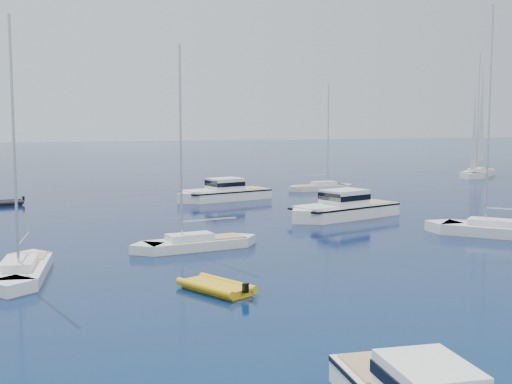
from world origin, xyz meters
TOP-DOWN VIEW (x-y plane):
  - ground at (0.00, 0.00)m, footprint 400.00×400.00m
  - motor_cruiser_centre at (2.93, 21.89)m, footprint 11.69×7.32m
  - motor_cruiser_distant at (-3.64, 36.18)m, footprint 11.05×6.27m
  - sailboat_fore at (-21.14, 7.38)m, footprint 3.29×9.49m
  - sailboat_mid_r at (10.14, 10.94)m, footprint 10.01×9.82m
  - sailboat_mid_l at (-11.09, 12.35)m, footprint 9.16×4.04m
  - sailboat_centre at (9.03, 42.13)m, footprint 8.65×3.27m
  - sailboat_sails_far at (36.33, 52.71)m, footprint 10.57×10.44m
  - tender_yellow at (-12.14, 1.78)m, footprint 3.84×4.59m
  - tender_grey_far at (-24.35, 37.96)m, footprint 4.24×2.90m

SIDE VIEW (x-z plane):
  - ground at x=0.00m, z-range 0.00..0.00m
  - motor_cruiser_centre at x=2.93m, z-range -1.47..1.47m
  - motor_cruiser_distant at x=-3.64m, z-range -1.39..1.39m
  - sailboat_fore at x=-21.14m, z-range -6.83..6.83m
  - sailboat_mid_r at x=10.14m, z-range -8.18..8.18m
  - sailboat_mid_l at x=-11.09m, z-range -6.53..6.53m
  - sailboat_centre at x=9.03m, z-range -6.20..6.20m
  - sailboat_sails_far at x=36.33m, z-range -8.67..8.67m
  - tender_yellow at x=-12.14m, z-range -0.47..0.47m
  - tender_grey_far at x=-24.35m, z-range -0.47..0.47m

